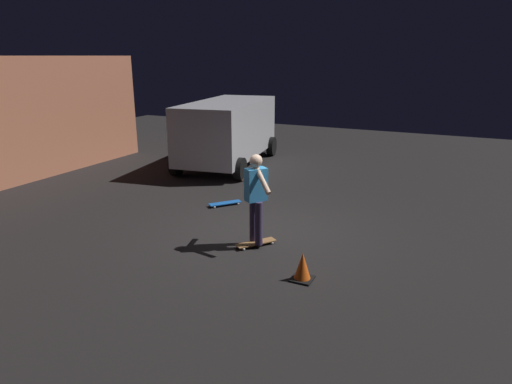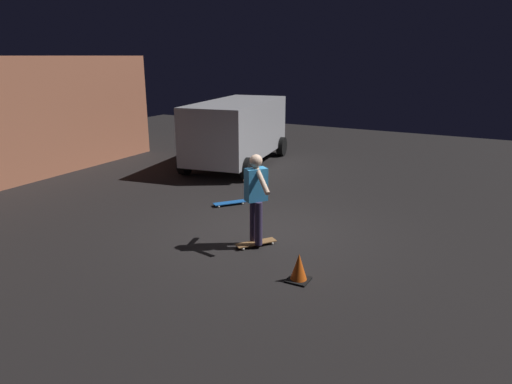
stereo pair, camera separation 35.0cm
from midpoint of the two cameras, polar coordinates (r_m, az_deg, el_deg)
ground_plane at (r=9.11m, az=-0.33°, el=-5.17°), size 28.00×28.00×0.00m
parked_van at (r=14.60m, az=-4.25°, el=7.91°), size 4.84×2.83×2.03m
skateboard_ridden at (r=8.50m, az=-1.19°, el=-6.44°), size 0.75×0.62×0.07m
skateboard_spare at (r=10.76m, az=-4.84°, el=-1.42°), size 0.73×0.65×0.07m
skater at (r=8.16m, az=-1.23°, el=-0.10°), size 0.65×0.84×1.67m
traffic_cone at (r=7.24m, az=4.48°, el=-9.47°), size 0.34×0.34×0.46m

